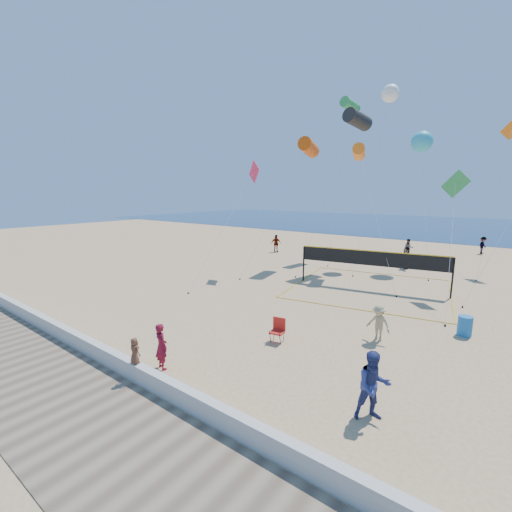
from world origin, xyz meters
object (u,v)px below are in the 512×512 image
Objects in this scene: volleyball_net at (372,263)px; trash_barrel at (465,326)px; woman at (161,346)px; camp_chair at (278,329)px.

trash_barrel is at bearing -50.16° from volleyball_net.
camp_chair is (1.99, 4.21, -0.26)m from woman.
trash_barrel is at bearing -116.82° from woman.
camp_chair is 7.98m from trash_barrel.
trash_barrel is (5.96, 5.30, -0.13)m from camp_chair.
volleyball_net is at bearing 139.88° from trash_barrel.
trash_barrel is (7.95, 9.51, -0.39)m from woman.
volleyball_net is (0.30, 10.07, 1.11)m from camp_chair.
volleyball_net is at bearing 77.88° from camp_chair.
woman reaches higher than camp_chair.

